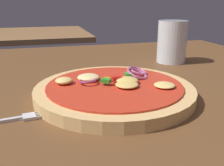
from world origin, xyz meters
The scene contains 5 objects.
dining_table centered at (0.00, 0.00, 0.01)m, with size 1.15×1.10×0.03m.
pizza centered at (0.03, 0.00, 0.04)m, with size 0.28×0.28×0.04m.
fork centered at (-0.15, -0.06, 0.03)m, with size 0.16×0.03×0.00m.
beer_glass centered at (0.25, 0.21, 0.08)m, with size 0.08×0.08×0.11m.
background_table centered at (-0.25, 1.03, 0.01)m, with size 0.81×0.55×0.03m.
Camera 1 is at (-0.09, -0.41, 0.19)m, focal length 40.96 mm.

